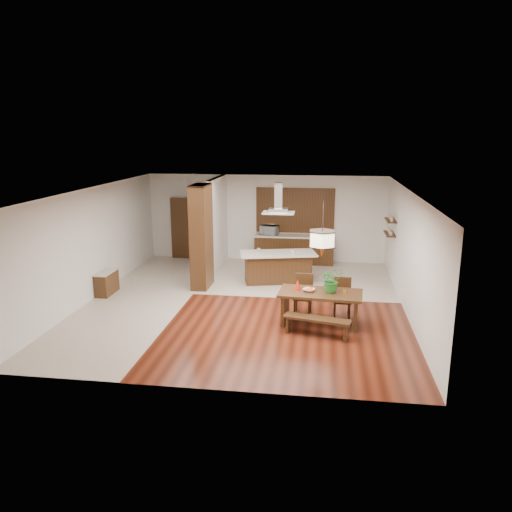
# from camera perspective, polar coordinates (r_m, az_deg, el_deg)

# --- Properties ---
(room_shell) EXTENTS (9.00, 9.04, 2.92)m
(room_shell) POSITION_cam_1_polar(r_m,az_deg,el_deg) (12.39, -1.38, 3.69)
(room_shell) COLOR #3C150A
(room_shell) RESTS_ON ground
(tile_hallway) EXTENTS (2.50, 9.00, 0.01)m
(tile_hallway) POSITION_cam_1_polar(r_m,az_deg,el_deg) (13.61, -12.87, -4.67)
(tile_hallway) COLOR beige
(tile_hallway) RESTS_ON ground
(tile_kitchen) EXTENTS (5.50, 4.00, 0.01)m
(tile_kitchen) POSITION_cam_1_polar(r_m,az_deg,el_deg) (15.16, 4.86, -2.43)
(tile_kitchen) COLOR beige
(tile_kitchen) RESTS_ON ground
(soffit_band) EXTENTS (8.00, 9.00, 0.02)m
(soffit_band) POSITION_cam_1_polar(r_m,az_deg,el_deg) (12.27, -1.40, 7.48)
(soffit_band) COLOR #38200E
(soffit_band) RESTS_ON room_shell
(partition_pier) EXTENTS (0.45, 1.00, 2.90)m
(partition_pier) POSITION_cam_1_polar(r_m,az_deg,el_deg) (13.94, -6.26, 2.21)
(partition_pier) COLOR black
(partition_pier) RESTS_ON ground
(partition_stub) EXTENTS (0.18, 2.40, 2.90)m
(partition_stub) POSITION_cam_1_polar(r_m,az_deg,el_deg) (15.95, -4.44, 3.73)
(partition_stub) COLOR silver
(partition_stub) RESTS_ON ground
(hallway_console) EXTENTS (0.37, 0.88, 0.63)m
(hallway_console) POSITION_cam_1_polar(r_m,az_deg,el_deg) (14.09, -16.70, -2.95)
(hallway_console) COLOR black
(hallway_console) RESTS_ON ground
(hallway_doorway) EXTENTS (1.10, 0.20, 2.10)m
(hallway_doorway) POSITION_cam_1_polar(r_m,az_deg,el_deg) (17.38, -7.84, 3.15)
(hallway_doorway) COLOR black
(hallway_doorway) RESTS_ON ground
(rear_counter) EXTENTS (2.60, 0.62, 0.95)m
(rear_counter) POSITION_cam_1_polar(r_m,az_deg,el_deg) (16.69, 4.36, 0.78)
(rear_counter) COLOR black
(rear_counter) RESTS_ON ground
(kitchen_window) EXTENTS (2.60, 0.08, 1.50)m
(kitchen_window) POSITION_cam_1_polar(r_m,az_deg,el_deg) (16.71, 4.50, 5.24)
(kitchen_window) COLOR #9A5C2E
(kitchen_window) RESTS_ON room_shell
(shelf_lower) EXTENTS (0.26, 0.90, 0.04)m
(shelf_lower) POSITION_cam_1_polar(r_m,az_deg,el_deg) (15.03, 15.03, 2.47)
(shelf_lower) COLOR black
(shelf_lower) RESTS_ON room_shell
(shelf_upper) EXTENTS (0.26, 0.90, 0.04)m
(shelf_upper) POSITION_cam_1_polar(r_m,az_deg,el_deg) (14.96, 15.12, 3.97)
(shelf_upper) COLOR black
(shelf_upper) RESTS_ON room_shell
(dining_table) EXTENTS (1.93, 1.08, 0.77)m
(dining_table) POSITION_cam_1_polar(r_m,az_deg,el_deg) (11.41, 7.36, -5.09)
(dining_table) COLOR black
(dining_table) RESTS_ON ground
(dining_bench) EXTENTS (1.48, 0.64, 0.41)m
(dining_bench) POSITION_cam_1_polar(r_m,az_deg,el_deg) (10.91, 6.96, -8.03)
(dining_bench) COLOR black
(dining_bench) RESTS_ON ground
(dining_chair_left) EXTENTS (0.46, 0.46, 0.97)m
(dining_chair_left) POSITION_cam_1_polar(r_m,az_deg,el_deg) (12.01, 5.39, -4.46)
(dining_chair_left) COLOR black
(dining_chair_left) RESTS_ON ground
(dining_chair_right) EXTENTS (0.42, 0.42, 0.94)m
(dining_chair_right) POSITION_cam_1_polar(r_m,az_deg,el_deg) (11.95, 9.83, -4.80)
(dining_chair_right) COLOR black
(dining_chair_right) RESTS_ON ground
(pendant_lantern) EXTENTS (0.64, 0.64, 1.31)m
(pendant_lantern) POSITION_cam_1_polar(r_m,az_deg,el_deg) (10.98, 7.63, 3.22)
(pendant_lantern) COLOR beige
(pendant_lantern) RESTS_ON room_shell
(foliage_plant) EXTENTS (0.64, 0.61, 0.57)m
(foliage_plant) POSITION_cam_1_polar(r_m,az_deg,el_deg) (11.30, 8.63, -2.72)
(foliage_plant) COLOR #256D24
(foliage_plant) RESTS_ON dining_table
(fruit_bowl) EXTENTS (0.33, 0.33, 0.06)m
(fruit_bowl) POSITION_cam_1_polar(r_m,az_deg,el_deg) (11.34, 6.04, -3.89)
(fruit_bowl) COLOR beige
(fruit_bowl) RESTS_ON dining_table
(napkin_cone) EXTENTS (0.18, 0.18, 0.24)m
(napkin_cone) POSITION_cam_1_polar(r_m,az_deg,el_deg) (11.42, 4.77, -3.26)
(napkin_cone) COLOR red
(napkin_cone) RESTS_ON dining_table
(gold_ornament) EXTENTS (0.07, 0.07, 0.11)m
(gold_ornament) POSITION_cam_1_polar(r_m,az_deg,el_deg) (11.22, 10.08, -4.12)
(gold_ornament) COLOR gold
(gold_ornament) RESTS_ON dining_table
(kitchen_island) EXTENTS (2.33, 1.42, 0.90)m
(kitchen_island) POSITION_cam_1_polar(r_m,az_deg,el_deg) (14.53, 2.52, -1.25)
(kitchen_island) COLOR black
(kitchen_island) RESTS_ON ground
(range_hood) EXTENTS (0.90, 0.55, 0.87)m
(range_hood) POSITION_cam_1_polar(r_m,az_deg,el_deg) (14.14, 2.61, 6.61)
(range_hood) COLOR silver
(range_hood) RESTS_ON room_shell
(island_cup) EXTENTS (0.12, 0.12, 0.09)m
(island_cup) POSITION_cam_1_polar(r_m,az_deg,el_deg) (14.31, 4.16, 0.47)
(island_cup) COLOR white
(island_cup) RESTS_ON kitchen_island
(microwave) EXTENTS (0.65, 0.53, 0.31)m
(microwave) POSITION_cam_1_polar(r_m,az_deg,el_deg) (16.63, 1.53, 2.98)
(microwave) COLOR silver
(microwave) RESTS_ON rear_counter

